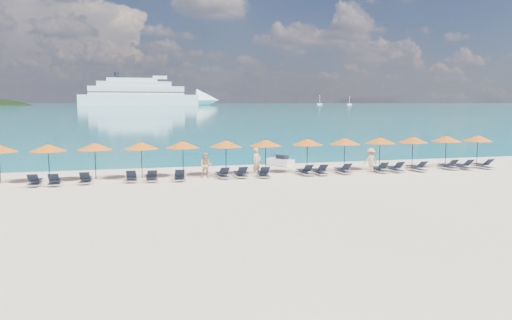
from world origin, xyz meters
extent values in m
plane|color=beige|center=(0.00, 0.00, 0.00)|extent=(1400.00, 1400.00, 0.00)
cube|color=#1FA9B2|center=(0.00, 660.00, 0.01)|extent=(1600.00, 1300.00, 0.01)
cube|color=white|center=(6.81, 525.20, 5.62)|extent=(123.97, 24.49, 11.24)
cone|color=white|center=(80.97, 526.41, 5.62)|extent=(25.12, 25.12, 24.72)
cube|color=white|center=(4.57, 525.16, 15.73)|extent=(99.19, 20.72, 8.99)
cube|color=white|center=(2.32, 525.12, 22.48)|extent=(76.91, 18.11, 5.62)
cube|color=white|center=(0.07, 525.09, 26.97)|extent=(52.13, 14.33, 3.93)
cube|color=black|center=(4.57, 525.16, 14.05)|extent=(100.43, 20.96, 1.01)
cube|color=black|center=(4.57, 525.16, 17.98)|extent=(97.95, 20.47, 1.01)
cylinder|color=black|center=(-15.43, 524.83, 31.47)|extent=(4.94, 4.94, 6.18)
cube|color=white|center=(228.68, 563.55, 0.87)|extent=(6.53, 2.18, 1.74)
cylinder|color=white|center=(228.68, 563.55, 6.53)|extent=(0.39, 0.39, 10.88)
cube|color=white|center=(253.83, 530.40, 0.77)|extent=(5.79, 1.93, 1.54)
cylinder|color=white|center=(253.83, 530.40, 5.79)|extent=(0.35, 0.35, 9.65)
cube|color=white|center=(3.39, 8.95, 0.27)|extent=(1.68, 2.27, 0.49)
cube|color=black|center=(3.47, 8.79, 0.62)|extent=(0.80, 1.00, 0.31)
cylinder|color=black|center=(3.15, 9.42, 0.76)|extent=(0.46, 0.27, 0.05)
imported|color=tan|center=(0.40, 4.33, 0.90)|extent=(0.79, 0.74, 1.81)
imported|color=tan|center=(-2.76, 4.56, 0.78)|extent=(0.85, 0.64, 1.56)
imported|color=tan|center=(8.11, 4.19, 0.81)|extent=(1.12, 0.68, 1.61)
cylinder|color=black|center=(-14.41, 5.34, 1.10)|extent=(0.05, 0.05, 2.20)
cylinder|color=black|center=(-11.79, 5.14, 1.10)|extent=(0.05, 0.05, 2.20)
cone|color=#D95F12|center=(-11.79, 5.14, 2.02)|extent=(2.10, 2.10, 0.42)
sphere|color=black|center=(-11.79, 5.14, 2.24)|extent=(0.08, 0.08, 0.08)
cylinder|color=black|center=(-9.24, 5.37, 1.10)|extent=(0.05, 0.05, 2.20)
cone|color=#D95F12|center=(-9.24, 5.37, 2.02)|extent=(2.10, 2.10, 0.42)
sphere|color=black|center=(-9.24, 5.37, 2.24)|extent=(0.08, 0.08, 0.08)
cylinder|color=black|center=(-6.56, 5.23, 1.10)|extent=(0.05, 0.05, 2.20)
cone|color=#D95F12|center=(-6.56, 5.23, 2.02)|extent=(2.10, 2.10, 0.42)
sphere|color=black|center=(-6.56, 5.23, 2.24)|extent=(0.08, 0.08, 0.08)
cylinder|color=black|center=(-4.06, 5.34, 1.10)|extent=(0.05, 0.05, 2.20)
cone|color=#D95F12|center=(-4.06, 5.34, 2.02)|extent=(2.10, 2.10, 0.42)
sphere|color=black|center=(-4.06, 5.34, 2.24)|extent=(0.08, 0.08, 0.08)
cylinder|color=black|center=(-1.37, 5.22, 1.10)|extent=(0.05, 0.05, 2.20)
cone|color=#D95F12|center=(-1.37, 5.22, 2.02)|extent=(2.10, 2.10, 0.42)
sphere|color=black|center=(-1.37, 5.22, 2.24)|extent=(0.08, 0.08, 0.08)
cylinder|color=black|center=(1.23, 5.25, 1.10)|extent=(0.05, 0.05, 2.20)
cone|color=#D95F12|center=(1.23, 5.25, 2.02)|extent=(2.10, 2.10, 0.42)
sphere|color=black|center=(1.23, 5.25, 2.24)|extent=(0.08, 0.08, 0.08)
cylinder|color=black|center=(4.07, 5.25, 1.10)|extent=(0.05, 0.05, 2.20)
cone|color=#D95F12|center=(4.07, 5.25, 2.02)|extent=(2.10, 2.10, 0.42)
sphere|color=black|center=(4.07, 5.25, 2.24)|extent=(0.08, 0.08, 0.08)
cylinder|color=black|center=(6.69, 5.17, 1.10)|extent=(0.05, 0.05, 2.20)
cone|color=#D95F12|center=(6.69, 5.17, 2.02)|extent=(2.10, 2.10, 0.42)
sphere|color=black|center=(6.69, 5.17, 2.24)|extent=(0.08, 0.08, 0.08)
cylinder|color=black|center=(9.35, 5.26, 1.10)|extent=(0.05, 0.05, 2.20)
cone|color=#D95F12|center=(9.35, 5.26, 2.02)|extent=(2.10, 2.10, 0.42)
sphere|color=black|center=(9.35, 5.26, 2.24)|extent=(0.08, 0.08, 0.08)
cylinder|color=black|center=(11.80, 5.14, 1.10)|extent=(0.05, 0.05, 2.20)
cone|color=#D95F12|center=(11.80, 5.14, 2.02)|extent=(2.10, 2.10, 0.42)
sphere|color=black|center=(11.80, 5.14, 2.24)|extent=(0.08, 0.08, 0.08)
cylinder|color=black|center=(14.58, 5.33, 1.10)|extent=(0.05, 0.05, 2.20)
cone|color=#D95F12|center=(14.58, 5.33, 2.02)|extent=(2.10, 2.10, 0.42)
sphere|color=black|center=(14.58, 5.33, 2.24)|extent=(0.08, 0.08, 0.08)
cylinder|color=black|center=(17.07, 5.15, 1.10)|extent=(0.05, 0.05, 2.20)
cone|color=#D95F12|center=(17.07, 5.15, 2.02)|extent=(2.10, 2.10, 0.42)
sphere|color=black|center=(17.07, 5.15, 2.24)|extent=(0.08, 0.08, 0.08)
cube|color=silver|center=(-12.39, 4.08, 0.14)|extent=(0.64, 1.71, 0.06)
cube|color=black|center=(-12.39, 4.33, 0.30)|extent=(0.56, 1.11, 0.04)
cube|color=black|center=(-12.40, 3.53, 0.55)|extent=(0.56, 0.54, 0.43)
cube|color=silver|center=(-11.36, 3.98, 0.14)|extent=(0.69, 1.72, 0.06)
cube|color=black|center=(-11.37, 4.23, 0.30)|extent=(0.59, 1.12, 0.04)
cube|color=black|center=(-11.34, 3.43, 0.55)|extent=(0.57, 0.56, 0.43)
cube|color=silver|center=(-9.72, 4.21, 0.14)|extent=(0.66, 1.71, 0.06)
cube|color=black|center=(-9.72, 4.46, 0.30)|extent=(0.58, 1.11, 0.04)
cube|color=black|center=(-9.74, 3.66, 0.55)|extent=(0.56, 0.55, 0.43)
cube|color=silver|center=(-7.19, 4.22, 0.14)|extent=(0.71, 1.73, 0.06)
cube|color=black|center=(-7.17, 4.47, 0.30)|extent=(0.61, 1.13, 0.04)
cube|color=black|center=(-7.22, 3.67, 0.55)|extent=(0.58, 0.57, 0.43)
cube|color=silver|center=(-6.06, 4.05, 0.14)|extent=(0.68, 1.72, 0.06)
cube|color=black|center=(-6.07, 4.30, 0.30)|extent=(0.59, 1.12, 0.04)
cube|color=black|center=(-6.05, 3.50, 0.55)|extent=(0.57, 0.56, 0.43)
cube|color=silver|center=(-4.44, 3.91, 0.14)|extent=(0.73, 1.74, 0.06)
cube|color=black|center=(-4.42, 4.16, 0.30)|extent=(0.62, 1.13, 0.04)
cube|color=black|center=(-4.48, 3.36, 0.55)|extent=(0.58, 0.57, 0.43)
cube|color=silver|center=(-1.83, 4.19, 0.14)|extent=(0.73, 1.74, 0.06)
cube|color=black|center=(-1.84, 4.43, 0.30)|extent=(0.62, 1.14, 0.04)
cube|color=black|center=(-1.79, 3.64, 0.55)|extent=(0.59, 0.57, 0.43)
cube|color=silver|center=(-0.69, 4.18, 0.14)|extent=(0.67, 1.72, 0.06)
cube|color=black|center=(-0.70, 4.43, 0.30)|extent=(0.58, 1.12, 0.04)
cube|color=black|center=(-0.67, 3.63, 0.55)|extent=(0.57, 0.55, 0.43)
cube|color=silver|center=(0.70, 3.88, 0.14)|extent=(0.78, 1.75, 0.06)
cube|color=black|center=(0.72, 4.13, 0.30)|extent=(0.65, 1.15, 0.04)
cube|color=black|center=(0.64, 3.33, 0.55)|extent=(0.60, 0.59, 0.43)
cube|color=silver|center=(3.47, 4.12, 0.14)|extent=(0.75, 1.74, 0.06)
cube|color=black|center=(3.45, 4.37, 0.30)|extent=(0.63, 1.14, 0.04)
cube|color=black|center=(3.52, 3.57, 0.55)|extent=(0.59, 0.58, 0.43)
cube|color=silver|center=(4.44, 4.00, 0.14)|extent=(0.64, 1.71, 0.06)
cube|color=black|center=(4.44, 4.25, 0.30)|extent=(0.56, 1.11, 0.04)
cube|color=black|center=(4.45, 3.45, 0.55)|extent=(0.56, 0.54, 0.43)
cube|color=silver|center=(6.09, 4.09, 0.14)|extent=(0.68, 1.72, 0.06)
cube|color=black|center=(6.08, 4.33, 0.30)|extent=(0.59, 1.12, 0.04)
cube|color=black|center=(6.11, 3.54, 0.55)|extent=(0.57, 0.56, 0.43)
cube|color=silver|center=(8.67, 4.01, 0.14)|extent=(0.66, 1.71, 0.06)
cube|color=black|center=(8.68, 4.26, 0.30)|extent=(0.57, 1.11, 0.04)
cube|color=black|center=(8.66, 3.46, 0.55)|extent=(0.56, 0.55, 0.43)
cube|color=silver|center=(9.81, 3.99, 0.14)|extent=(0.64, 1.71, 0.06)
cube|color=black|center=(9.81, 4.24, 0.30)|extent=(0.57, 1.11, 0.04)
cube|color=black|center=(9.80, 3.44, 0.55)|extent=(0.56, 0.54, 0.43)
cube|color=silver|center=(11.37, 3.87, 0.14)|extent=(0.77, 1.75, 0.06)
cube|color=black|center=(11.35, 4.12, 0.30)|extent=(0.65, 1.15, 0.04)
cube|color=black|center=(11.42, 3.33, 0.55)|extent=(0.60, 0.59, 0.43)
cube|color=silver|center=(13.98, 4.15, 0.14)|extent=(0.62, 1.70, 0.06)
cube|color=black|center=(13.98, 4.40, 0.30)|extent=(0.55, 1.10, 0.04)
cube|color=black|center=(13.98, 3.60, 0.55)|extent=(0.55, 0.54, 0.43)
cube|color=silver|center=(15.00, 3.92, 0.14)|extent=(0.67, 1.72, 0.06)
cube|color=black|center=(14.99, 4.17, 0.30)|extent=(0.58, 1.12, 0.04)
cube|color=black|center=(15.02, 3.37, 0.55)|extent=(0.57, 0.55, 0.43)
cube|color=silver|center=(16.55, 3.87, 0.14)|extent=(0.71, 1.73, 0.06)
cube|color=black|center=(16.53, 4.12, 0.30)|extent=(0.61, 1.13, 0.04)
cube|color=black|center=(16.57, 3.32, 0.55)|extent=(0.58, 0.56, 0.43)
camera|label=1|loc=(-7.41, -25.43, 4.68)|focal=35.00mm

